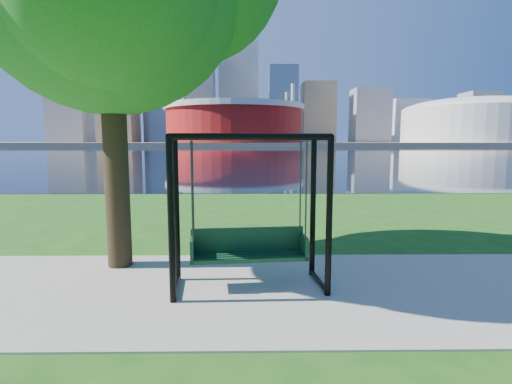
{
  "coord_description": "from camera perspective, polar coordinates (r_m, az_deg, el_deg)",
  "views": [
    {
      "loc": [
        -0.24,
        -6.93,
        2.48
      ],
      "look_at": [
        -0.15,
        0.0,
        1.6
      ],
      "focal_mm": 28.0,
      "sensor_mm": 36.0,
      "label": 1
    }
  ],
  "objects": [
    {
      "name": "swing",
      "position": [
        6.66,
        -1.06,
        -3.36
      ],
      "size": [
        2.64,
        1.35,
        2.6
      ],
      "rotation": [
        0.0,
        0.0,
        0.1
      ],
      "color": "black",
      "rests_on": "ground"
    },
    {
      "name": "ground",
      "position": [
        7.36,
        1.21,
        -12.47
      ],
      "size": [
        900.0,
        900.0,
        0.0
      ],
      "primitive_type": "plane",
      "color": "#1E5114",
      "rests_on": "ground"
    },
    {
      "name": "path",
      "position": [
        6.89,
        1.35,
        -13.75
      ],
      "size": [
        120.0,
        4.0,
        0.03
      ],
      "primitive_type": "cube",
      "color": "#9E937F",
      "rests_on": "ground"
    },
    {
      "name": "skyline",
      "position": [
        328.05,
        -1.5,
        13.04
      ],
      "size": [
        392.0,
        66.0,
        96.5
      ],
      "color": "gray",
      "rests_on": "far_bank"
    },
    {
      "name": "stadium",
      "position": [
        242.41,
        -3.12,
        9.97
      ],
      "size": [
        83.0,
        83.0,
        32.0
      ],
      "color": "maroon",
      "rests_on": "far_bank"
    },
    {
      "name": "river",
      "position": [
        108.96,
        -0.64,
        5.9
      ],
      "size": [
        900.0,
        180.0,
        0.02
      ],
      "primitive_type": "cube",
      "color": "black",
      "rests_on": "ground"
    },
    {
      "name": "far_bank",
      "position": [
        312.93,
        -0.73,
        6.93
      ],
      "size": [
        900.0,
        228.0,
        2.0
      ],
      "primitive_type": "cube",
      "color": "#937F60",
      "rests_on": "ground"
    },
    {
      "name": "arena",
      "position": [
        277.49,
        28.8,
        9.09
      ],
      "size": [
        84.0,
        84.0,
        26.56
      ],
      "color": "beige",
      "rests_on": "far_bank"
    }
  ]
}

